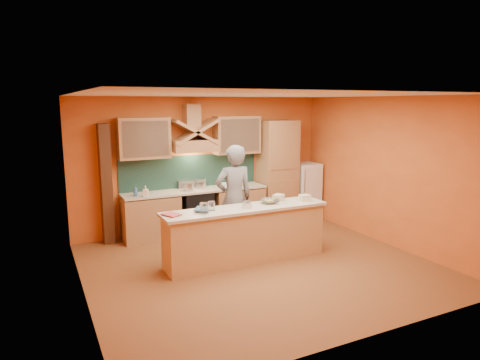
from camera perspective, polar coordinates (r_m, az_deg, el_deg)
name	(u,v)px	position (r m, az deg, el deg)	size (l,w,h in m)	color
floor	(259,265)	(7.29, 2.58, -11.31)	(5.50, 5.00, 0.01)	brown
ceiling	(261,95)	(6.78, 2.77, 11.29)	(5.50, 5.00, 0.01)	white
wall_back	(204,164)	(9.14, -4.88, 2.19)	(5.50, 0.02, 2.80)	#D16528
wall_front	(369,221)	(4.91, 16.87, -5.27)	(5.50, 0.02, 2.80)	#D16528
wall_left	(79,200)	(6.10, -20.67, -2.50)	(0.02, 5.00, 2.80)	#D16528
wall_right	(388,171)	(8.55, 19.07, 1.10)	(0.02, 5.00, 2.80)	#D16528
base_cabinet_left	(151,218)	(8.68, -11.80, -4.96)	(1.10, 0.60, 0.86)	#AE7C4F
base_cabinet_right	(237,208)	(9.31, -0.37, -3.71)	(1.10, 0.60, 0.86)	#AE7C4F
counter_top	(196,190)	(8.84, -5.94, -1.39)	(3.00, 0.62, 0.04)	beige
stove	(196,212)	(8.94, -5.88, -4.21)	(0.60, 0.58, 0.90)	black
backsplash	(191,172)	(9.04, -6.60, 1.12)	(3.00, 0.03, 0.70)	#17332E
range_hood	(194,146)	(8.75, -6.16, 4.58)	(0.92, 0.50, 0.24)	#AE7C4F
hood_chimney	(192,117)	(8.81, -6.46, 8.40)	(0.30, 0.30, 0.50)	#AE7C4F
upper_cabinet_left	(144,138)	(8.52, -12.72, 5.46)	(1.00, 0.35, 0.80)	#AE7C4F
upper_cabinet_right	(237,135)	(9.19, -0.44, 6.04)	(1.00, 0.35, 0.80)	#AE7C4F
pantry_column	(277,172)	(9.63, 4.99, 1.10)	(0.80, 0.60, 2.30)	#AE7C4F
fridge	(304,191)	(10.12, 8.60, -1.41)	(0.58, 0.60, 1.30)	white
trim_column_left	(106,184)	(8.52, -17.44, -0.54)	(0.20, 0.30, 2.30)	#472816
island_body	(246,236)	(7.34, 0.78, -7.47)	(2.80, 0.55, 0.88)	tan
island_top	(246,209)	(7.21, 0.79, -3.84)	(2.90, 0.62, 0.05)	beige
person	(234,199)	(7.72, -0.84, -2.49)	(0.71, 0.47, 1.95)	slate
pot_large	(189,187)	(8.73, -6.83, -0.97)	(0.21, 0.21, 0.18)	silver
pot_small	(201,186)	(8.90, -5.28, -0.81)	(0.22, 0.22, 0.15)	#BAB9C1
soap_bottle_a	(146,191)	(8.29, -12.46, -1.48)	(0.09, 0.10, 0.21)	white
soap_bottle_b	(135,191)	(8.38, -13.77, -1.37)	(0.08, 0.08, 0.22)	#366595
bowl_back	(237,183)	(9.27, -0.34, -0.42)	(0.24, 0.24, 0.07)	white
dish_rack	(229,185)	(8.95, -1.50, -0.73)	(0.28, 0.22, 0.10)	white
book_lower	(166,216)	(6.70, -9.79, -4.75)	(0.21, 0.28, 0.03)	#BD4348
book_upper	(195,209)	(7.01, -5.98, -3.82)	(0.22, 0.31, 0.02)	#3D6788
jar_large	(204,208)	(6.81, -4.79, -3.77)	(0.14, 0.14, 0.17)	silver
jar_small	(211,206)	(7.00, -3.83, -3.46)	(0.12, 0.12, 0.15)	white
kitchen_scale	(247,205)	(7.13, 0.92, -3.37)	(0.12, 0.12, 0.10)	silver
mixing_bowl	(270,201)	(7.49, 3.98, -2.83)	(0.30, 0.30, 0.07)	silver
cloth	(279,203)	(7.51, 5.24, -3.06)	(0.22, 0.17, 0.01)	beige
grocery_bag_a	(278,198)	(7.65, 5.14, -2.39)	(0.19, 0.15, 0.12)	beige
grocery_bag_b	(305,198)	(7.73, 8.64, -2.38)	(0.19, 0.14, 0.11)	beige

